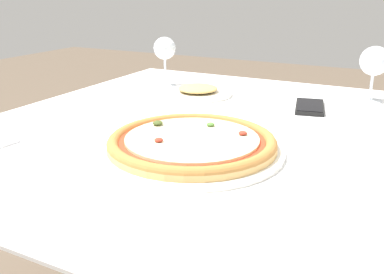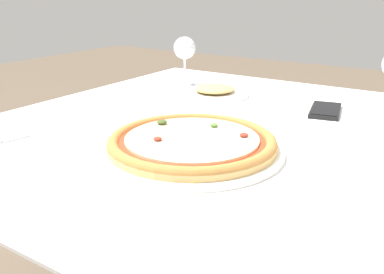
{
  "view_description": "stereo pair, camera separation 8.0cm",
  "coord_description": "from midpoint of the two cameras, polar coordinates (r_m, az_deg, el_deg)",
  "views": [
    {
      "loc": [
        0.33,
        -0.84,
        1.0
      ],
      "look_at": [
        -0.02,
        -0.16,
        0.73
      ],
      "focal_mm": 40.0,
      "sensor_mm": 36.0,
      "label": 1
    },
    {
      "loc": [
        0.39,
        -0.8,
        1.0
      ],
      "look_at": [
        -0.02,
        -0.16,
        0.73
      ],
      "focal_mm": 40.0,
      "sensor_mm": 36.0,
      "label": 2
    }
  ],
  "objects": [
    {
      "name": "pizza_plate",
      "position": [
        0.8,
        -2.85,
        -0.92
      ],
      "size": [
        0.35,
        0.35,
        0.04
      ],
      "color": "white",
      "rests_on": "dining_table"
    },
    {
      "name": "wine_glass_far_left",
      "position": [
        1.23,
        21.47,
        9.2
      ],
      "size": [
        0.08,
        0.08,
        0.15
      ],
      "color": "silver",
      "rests_on": "dining_table"
    },
    {
      "name": "wine_glass_far_right",
      "position": [
        1.35,
        -5.4,
        11.4
      ],
      "size": [
        0.07,
        0.07,
        0.15
      ],
      "color": "silver",
      "rests_on": "dining_table"
    },
    {
      "name": "dining_table",
      "position": [
        0.97,
        3.04,
        -3.63
      ],
      "size": [
        1.12,
        1.09,
        0.7
      ],
      "color": "brown",
      "rests_on": "ground_plane"
    },
    {
      "name": "cell_phone",
      "position": [
        1.13,
        13.49,
        3.93
      ],
      "size": [
        0.1,
        0.16,
        0.01
      ],
      "color": "black",
      "rests_on": "dining_table"
    },
    {
      "name": "side_plate",
      "position": [
        1.24,
        -1.08,
        6.08
      ],
      "size": [
        0.2,
        0.2,
        0.03
      ],
      "color": "white",
      "rests_on": "dining_table"
    }
  ]
}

